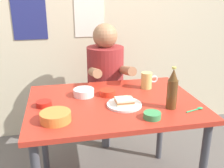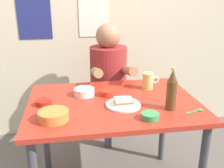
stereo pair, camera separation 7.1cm
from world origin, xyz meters
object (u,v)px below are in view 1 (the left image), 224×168
(sandwich, at_px, (124,101))
(soup_bowl_orange, at_px, (56,116))
(stool, at_px, (106,113))
(beer_bottle, at_px, (172,90))
(plate_orange, at_px, (124,105))
(person_seated, at_px, (106,70))
(beer_mug, at_px, (147,80))
(dining_table, at_px, (114,114))

(sandwich, height_order, soup_bowl_orange, soup_bowl_orange)
(stool, height_order, beer_bottle, beer_bottle)
(stool, height_order, plate_orange, plate_orange)
(person_seated, xyz_separation_m, beer_mug, (0.23, -0.43, 0.03))
(beer_bottle, distance_m, soup_bowl_orange, 0.70)
(dining_table, relative_size, beer_mug, 8.73)
(dining_table, bearing_deg, sandwich, -60.60)
(dining_table, xyz_separation_m, soup_bowl_orange, (-0.37, -0.21, 0.12))
(stool, relative_size, sandwich, 4.09)
(sandwich, bearing_deg, plate_orange, -116.57)
(beer_mug, distance_m, beer_bottle, 0.37)
(dining_table, distance_m, sandwich, 0.16)
(dining_table, bearing_deg, beer_bottle, -29.20)
(stool, xyz_separation_m, soup_bowl_orange, (-0.43, -0.84, 0.42))
(dining_table, relative_size, sandwich, 10.00)
(beer_mug, bearing_deg, beer_bottle, -85.03)
(dining_table, distance_m, beer_mug, 0.38)
(sandwich, distance_m, beer_bottle, 0.30)
(sandwich, relative_size, beer_bottle, 0.42)
(person_seated, height_order, beer_mug, person_seated)
(stool, xyz_separation_m, sandwich, (-0.01, -0.72, 0.42))
(beer_bottle, bearing_deg, person_seated, 107.97)
(person_seated, distance_m, soup_bowl_orange, 0.94)
(dining_table, height_order, person_seated, person_seated)
(person_seated, bearing_deg, soup_bowl_orange, -117.60)
(plate_orange, distance_m, sandwich, 0.02)
(person_seated, xyz_separation_m, soup_bowl_orange, (-0.43, -0.83, 0.01))
(dining_table, height_order, beer_bottle, beer_bottle)
(stool, xyz_separation_m, beer_mug, (0.23, -0.45, 0.45))
(dining_table, relative_size, beer_bottle, 4.20)
(plate_orange, bearing_deg, beer_bottle, -18.64)
(dining_table, distance_m, beer_bottle, 0.43)
(dining_table, distance_m, person_seated, 0.63)
(dining_table, height_order, sandwich, sandwich)
(dining_table, relative_size, soup_bowl_orange, 6.47)
(person_seated, distance_m, plate_orange, 0.71)
(dining_table, xyz_separation_m, beer_mug, (0.29, 0.18, 0.15))
(plate_orange, bearing_deg, person_seated, 88.94)
(dining_table, distance_m, stool, 0.70)
(stool, distance_m, sandwich, 0.83)
(plate_orange, xyz_separation_m, beer_bottle, (0.27, -0.09, 0.11))
(beer_bottle, bearing_deg, beer_mug, 94.97)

